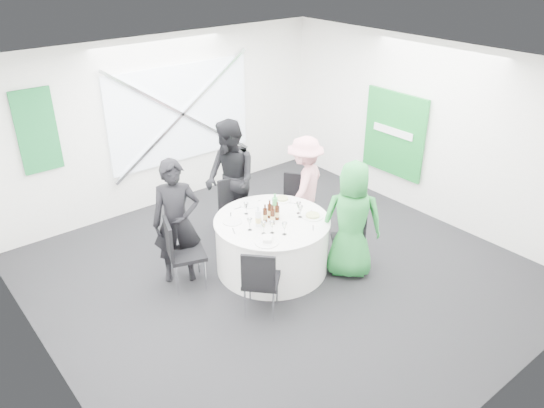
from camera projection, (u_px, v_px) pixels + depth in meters
floor at (281, 274)px, 7.26m from camera, size 6.00×6.00×0.00m
ceiling at (283, 69)px, 5.99m from camera, size 6.00×6.00×0.00m
wall_back at (164, 122)px, 8.70m from camera, size 6.00×0.00×6.00m
wall_front at (507, 294)px, 4.55m from camera, size 6.00×0.00×6.00m
wall_left at (36, 266)px, 4.94m from camera, size 0.00×6.00×6.00m
wall_right at (428, 131)px, 8.31m from camera, size 0.00×6.00×6.00m
window_panel at (181, 113)px, 8.79m from camera, size 2.60×0.03×1.60m
window_brace_a at (182, 114)px, 8.77m from camera, size 2.63×0.05×1.84m
window_brace_b at (182, 114)px, 8.77m from camera, size 2.63×0.05×1.84m
green_banner at (37, 131)px, 7.40m from camera, size 0.55×0.04×1.20m
green_sign at (394, 134)px, 8.78m from camera, size 0.05×1.20×1.40m
banquet_table at (272, 244)px, 7.23m from camera, size 1.56×1.56×0.76m
chair_back at (234, 205)px, 7.92m from camera, size 0.47×0.48×0.94m
chair_back_left at (179, 249)px, 6.75m from camera, size 0.58×0.57×0.99m
chair_back_right at (294, 198)px, 8.23m from camera, size 0.55×0.55×0.87m
chair_front_right at (353, 235)px, 7.18m from camera, size 0.57×0.56×0.88m
chair_front_left at (260, 278)px, 6.23m from camera, size 0.60×0.60×0.93m
person_man_back_left at (177, 222)px, 6.81m from camera, size 0.74×0.66×1.71m
person_man_back at (230, 179)px, 7.87m from camera, size 0.59×0.93×1.81m
person_woman_pink at (305, 185)px, 8.03m from camera, size 1.09×0.85×1.53m
person_woman_green at (352, 220)px, 6.94m from camera, size 0.93×0.93×1.63m
plate_back at (249, 204)px, 7.45m from camera, size 0.27×0.27×0.01m
plate_back_left at (232, 221)px, 7.00m from camera, size 0.26×0.26×0.01m
plate_back_right at (282, 199)px, 7.58m from camera, size 0.26×0.26×0.04m
plate_front_right at (313, 216)px, 7.13m from camera, size 0.28×0.28×0.04m
plate_front_left at (267, 242)px, 6.53m from camera, size 0.29×0.29×0.01m
napkin at (267, 239)px, 6.55m from camera, size 0.19×0.19×0.05m
beer_bottle_a at (265, 215)px, 6.97m from camera, size 0.06×0.06×0.25m
beer_bottle_b at (270, 211)px, 7.07m from camera, size 0.06×0.06×0.25m
beer_bottle_c at (277, 213)px, 7.03m from camera, size 0.06×0.06×0.25m
beer_bottle_d at (273, 217)px, 6.91m from camera, size 0.06×0.06×0.27m
green_water_bottle at (275, 206)px, 7.15m from camera, size 0.08×0.08×0.30m
clear_water_bottle at (258, 218)px, 6.87m from camera, size 0.08×0.08×0.28m
wine_glass_a at (246, 206)px, 7.15m from camera, size 0.07×0.07×0.17m
wine_glass_b at (284, 226)px, 6.66m from camera, size 0.07×0.07×0.17m
wine_glass_c at (299, 205)px, 7.17m from camera, size 0.07×0.07×0.17m
wine_glass_d at (264, 225)px, 6.68m from camera, size 0.07×0.07×0.17m
wine_glass_e at (250, 222)px, 6.76m from camera, size 0.07×0.07×0.17m
wine_glass_f at (272, 224)px, 6.69m from camera, size 0.07×0.07×0.17m
wine_glass_g at (300, 209)px, 7.07m from camera, size 0.07×0.07×0.17m
fork_a at (313, 228)px, 6.86m from camera, size 0.12×0.12×0.01m
knife_a at (312, 213)px, 7.22m from camera, size 0.10×0.13×0.01m
fork_b at (231, 215)px, 7.18m from camera, size 0.10×0.13×0.01m
knife_b at (234, 231)px, 6.79m from camera, size 0.08×0.14×0.01m
fork_c at (294, 203)px, 7.48m from camera, size 0.10×0.13×0.01m
knife_c at (273, 200)px, 7.57m from camera, size 0.09×0.14×0.01m
fork_d at (256, 202)px, 7.53m from camera, size 0.15×0.02×0.01m
knife_d at (239, 208)px, 7.36m from camera, size 0.15×0.02×0.01m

